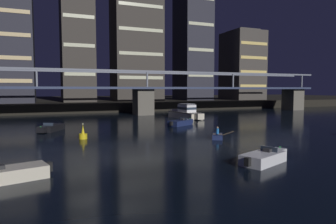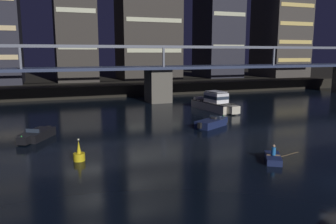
% 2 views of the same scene
% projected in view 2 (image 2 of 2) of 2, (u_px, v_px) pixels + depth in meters
% --- Properties ---
extents(far_riverbank, '(240.00, 80.00, 2.20)m').
position_uv_depth(far_riverbank, '(108.00, 77.00, 102.01)').
color(far_riverbank, black).
rests_on(far_riverbank, ground).
extents(river_bridge, '(89.63, 6.40, 9.38)m').
position_uv_depth(river_bridge, '(158.00, 75.00, 56.96)').
color(river_bridge, '#605B51').
rests_on(river_bridge, ground).
extents(tower_central, '(13.62, 10.48, 33.20)m').
position_uv_depth(tower_central, '(148.00, 7.00, 77.65)').
color(tower_central, '#38332D').
rests_on(tower_central, far_riverbank).
extents(tower_east_tall, '(8.96, 11.35, 37.81)m').
position_uv_depth(tower_east_tall, '(219.00, 0.00, 83.01)').
color(tower_east_tall, '#282833').
rests_on(tower_east_tall, far_riverbank).
extents(tower_east_low, '(10.42, 11.95, 22.06)m').
position_uv_depth(tower_east_low, '(280.00, 34.00, 86.71)').
color(tower_east_low, '#423D38').
rests_on(tower_east_low, far_riverbank).
extents(cabin_cruiser_near_left, '(3.90, 9.35, 2.79)m').
position_uv_depth(cabin_cruiser_near_left, '(215.00, 103.00, 49.18)').
color(cabin_cruiser_near_left, beige).
rests_on(cabin_cruiser_near_left, ground).
extents(speedboat_mid_right, '(4.87, 3.59, 1.16)m').
position_uv_depth(speedboat_mid_right, '(212.00, 123.00, 38.35)').
color(speedboat_mid_right, '#19234C').
rests_on(speedboat_mid_right, ground).
extents(speedboat_far_left, '(3.56, 4.88, 1.16)m').
position_uv_depth(speedboat_far_left, '(37.00, 135.00, 32.72)').
color(speedboat_far_left, black).
rests_on(speedboat_far_left, ground).
extents(channel_buoy, '(0.90, 0.90, 1.76)m').
position_uv_depth(channel_buoy, '(79.00, 155.00, 26.19)').
color(channel_buoy, yellow).
rests_on(channel_buoy, ground).
extents(dinghy_with_paddler, '(2.71, 2.79, 1.36)m').
position_uv_depth(dinghy_with_paddler, '(273.00, 158.00, 26.05)').
color(dinghy_with_paddler, '#19234C').
rests_on(dinghy_with_paddler, ground).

